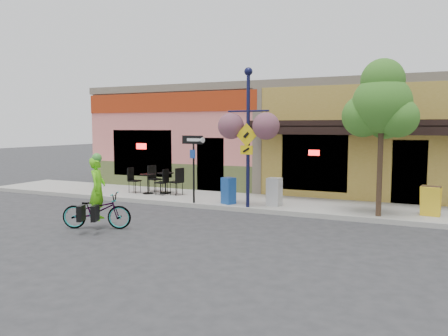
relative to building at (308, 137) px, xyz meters
name	(u,v)px	position (x,y,z in m)	size (l,w,h in m)	color
ground	(249,216)	(0.00, -7.50, -2.25)	(90.00, 90.00, 0.00)	#2D2D30
sidewalk	(270,203)	(0.00, -5.50, -2.17)	(24.00, 3.00, 0.15)	#9E9B93
curb	(256,211)	(0.00, -6.95, -2.17)	(24.00, 0.12, 0.15)	#A8A59E
building	(308,137)	(0.00, 0.00, 0.00)	(18.20, 8.20, 4.50)	#EB7A74
bicycle	(97,211)	(-3.15, -10.74, -1.76)	(0.65, 1.86, 0.98)	maroon
cyclist_rider	(98,198)	(-3.10, -10.74, -1.41)	(0.61, 0.40, 1.68)	#62DC17
lamp_post	(248,138)	(-0.31, -6.85, 0.13)	(1.42, 0.57, 4.46)	#121439
one_way_sign	(194,169)	(-2.28, -6.85, -0.95)	(0.88, 0.19, 2.29)	black
cafe_set_left	(148,181)	(-4.86, -5.80, -1.60)	(1.67, 0.84, 1.00)	black
cafe_set_right	(165,180)	(-4.32, -5.39, -1.57)	(1.76, 0.88, 1.05)	black
newspaper_box_blue	(228,191)	(-1.12, -6.55, -1.66)	(0.40, 0.36, 0.89)	#19499A
newspaper_box_grey	(274,192)	(0.39, -6.25, -1.64)	(0.43, 0.39, 0.92)	#BABABA
street_tree	(381,137)	(3.67, -6.62, 0.18)	(1.78, 1.78, 4.56)	#3D7A26
sandwich_board	(430,202)	(5.02, -6.16, -1.66)	(0.53, 0.39, 0.88)	yellow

